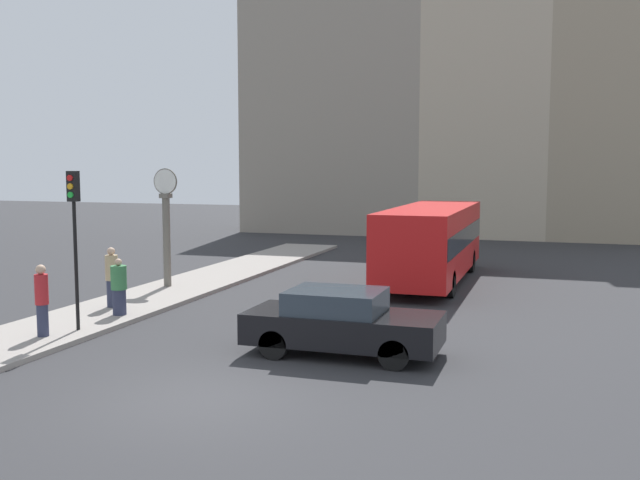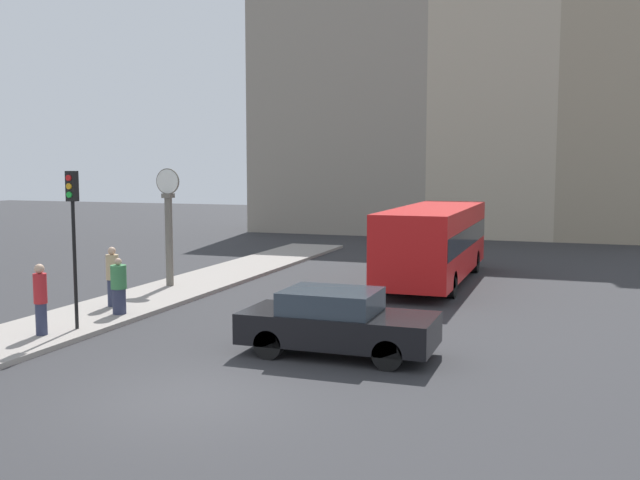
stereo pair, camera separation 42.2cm
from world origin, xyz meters
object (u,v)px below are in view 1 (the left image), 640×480
(traffic_light_near, at_px, (74,217))
(street_clock, at_px, (166,225))
(pedestrian_red_top, at_px, (42,300))
(pedestrian_tan_coat, at_px, (112,277))
(sedan_car, at_px, (342,322))
(bus_distant, at_px, (432,239))
(pedestrian_green_hoodie, at_px, (119,287))

(traffic_light_near, height_order, street_clock, street_clock)
(pedestrian_red_top, bearing_deg, pedestrian_tan_coat, 98.30)
(sedan_car, height_order, bus_distant, bus_distant)
(pedestrian_red_top, bearing_deg, pedestrian_green_hoodie, 83.66)
(traffic_light_near, xyz_separation_m, pedestrian_green_hoodie, (-0.07, 1.92, -2.09))
(street_clock, bearing_deg, pedestrian_red_top, -83.20)
(sedan_car, height_order, pedestrian_tan_coat, pedestrian_tan_coat)
(sedan_car, height_order, traffic_light_near, traffic_light_near)
(pedestrian_red_top, bearing_deg, street_clock, 96.80)
(sedan_car, relative_size, traffic_light_near, 1.09)
(pedestrian_red_top, relative_size, pedestrian_tan_coat, 1.00)
(street_clock, bearing_deg, sedan_car, -37.59)
(bus_distant, height_order, pedestrian_red_top, bus_distant)
(street_clock, distance_m, pedestrian_tan_coat, 3.96)
(sedan_car, bearing_deg, bus_distant, 88.76)
(street_clock, relative_size, pedestrian_red_top, 2.30)
(pedestrian_tan_coat, bearing_deg, traffic_light_near, -72.06)
(sedan_car, bearing_deg, street_clock, 142.41)
(sedan_car, relative_size, pedestrian_red_top, 2.48)
(street_clock, bearing_deg, traffic_light_near, -79.12)
(bus_distant, bearing_deg, pedestrian_red_top, -122.20)
(street_clock, height_order, pedestrian_red_top, street_clock)
(bus_distant, xyz_separation_m, pedestrian_tan_coat, (-8.04, -8.27, -0.57))
(sedan_car, distance_m, street_clock, 10.41)
(traffic_light_near, relative_size, pedestrian_green_hoodie, 2.54)
(street_clock, bearing_deg, pedestrian_tan_coat, -84.68)
(bus_distant, height_order, street_clock, street_clock)
(bus_distant, xyz_separation_m, traffic_light_near, (-7.13, -11.09, 1.41))
(pedestrian_green_hoodie, bearing_deg, bus_distant, 51.83)
(bus_distant, relative_size, pedestrian_tan_coat, 5.39)
(street_clock, xyz_separation_m, pedestrian_red_top, (0.88, -7.40, -1.22))
(pedestrian_green_hoodie, relative_size, pedestrian_tan_coat, 0.89)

